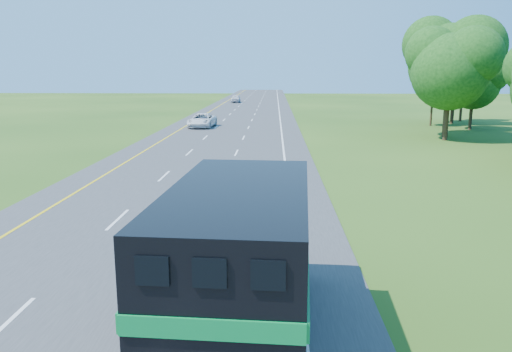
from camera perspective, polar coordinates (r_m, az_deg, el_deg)
name	(u,v)px	position (r m, az deg, el deg)	size (l,w,h in m)	color
road	(227,134)	(50.59, -3.30, 4.81)	(15.00, 260.00, 0.04)	#38383A
lane_markings	(227,134)	(50.58, -3.30, 4.84)	(11.15, 260.00, 0.01)	yellow
horse_truck	(244,260)	(11.07, -1.43, -9.56)	(3.21, 8.85, 3.86)	black
white_suv	(202,120)	(56.91, -6.18, 6.34)	(2.55, 5.53, 1.54)	white
far_car	(236,99)	(103.80, -2.33, 8.82)	(1.82, 4.52, 1.54)	silver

